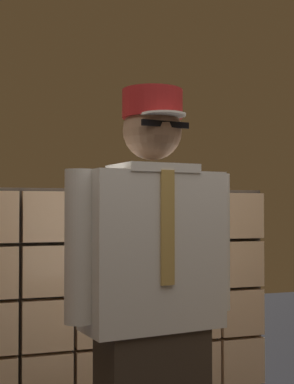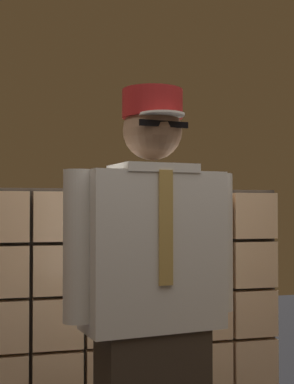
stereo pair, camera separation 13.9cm
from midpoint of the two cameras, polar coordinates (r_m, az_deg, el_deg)
The scene contains 2 objects.
glass_block_wall at distance 3.23m, azimuth 0.07°, elevation -13.00°, with size 1.79×0.10×1.49m.
standing_person at distance 2.24m, azimuth 2.39°, elevation -12.06°, with size 0.74×0.35×1.84m.
Camera 2 is at (-0.75, -1.80, 1.36)m, focal length 51.70 mm.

